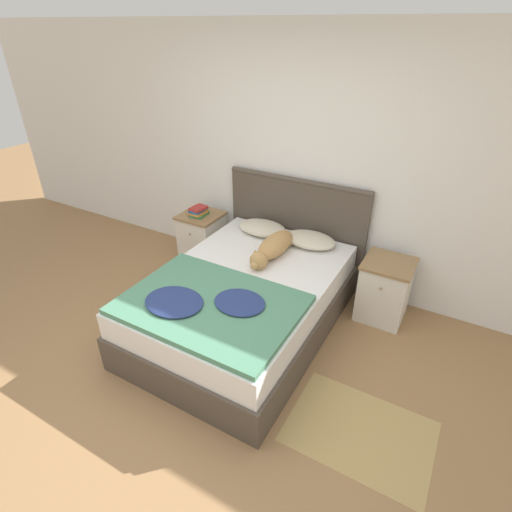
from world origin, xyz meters
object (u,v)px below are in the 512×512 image
(book_stack, at_px, (198,211))
(nightstand_left, at_px, (202,238))
(pillow_right, at_px, (310,240))
(dog, at_px, (273,247))
(nightstand_right, at_px, (384,290))
(bed, at_px, (245,303))
(pillow_left, at_px, (262,228))

(book_stack, bearing_deg, nightstand_left, 89.07)
(pillow_right, height_order, dog, dog)
(nightstand_right, relative_size, pillow_right, 1.17)
(bed, xyz_separation_m, nightstand_right, (1.06, 0.80, 0.03))
(dog, xyz_separation_m, book_stack, (-1.11, 0.32, 0.01))
(bed, height_order, pillow_left, pillow_left)
(bed, bearing_deg, pillow_left, 108.33)
(nightstand_left, distance_m, pillow_right, 1.37)
(pillow_right, bearing_deg, bed, -108.33)
(pillow_right, relative_size, book_stack, 2.35)
(nightstand_left, bearing_deg, dog, -17.43)
(nightstand_right, bearing_deg, pillow_left, 179.21)
(bed, bearing_deg, pillow_right, 71.67)
(pillow_left, height_order, pillow_right, same)
(pillow_left, bearing_deg, nightstand_left, -178.67)
(nightstand_left, distance_m, dog, 1.21)
(dog, bearing_deg, book_stack, 164.07)
(bed, relative_size, nightstand_right, 3.45)
(book_stack, bearing_deg, pillow_right, 2.15)
(pillow_left, bearing_deg, dog, -49.15)
(dog, bearing_deg, pillow_right, 58.31)
(bed, distance_m, dog, 0.59)
(nightstand_right, xyz_separation_m, pillow_right, (-0.79, 0.02, 0.32))
(dog, bearing_deg, nightstand_left, 162.57)
(nightstand_right, xyz_separation_m, pillow_left, (-1.34, 0.02, 0.32))
(nightstand_right, distance_m, pillow_left, 1.37)
(bed, distance_m, pillow_right, 0.93)
(bed, height_order, nightstand_right, nightstand_right)
(bed, relative_size, nightstand_left, 3.45)
(nightstand_right, height_order, book_stack, book_stack)
(book_stack, bearing_deg, pillow_left, 3.61)
(pillow_right, xyz_separation_m, book_stack, (-1.34, -0.05, 0.04))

